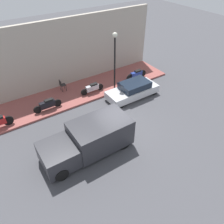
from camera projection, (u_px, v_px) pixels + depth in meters
name	position (u px, v px, depth m)	size (l,w,h in m)	color
ground_plane	(120.00, 132.00, 13.70)	(60.00, 60.00, 0.00)	#47474C
sidewalk	(80.00, 92.00, 17.26)	(3.19, 15.49, 0.14)	#934C47
building_facade	(66.00, 54.00, 16.83)	(0.30, 15.49, 5.28)	#B2A899
parked_car	(133.00, 90.00, 16.53)	(1.61, 4.05, 1.21)	silver
delivery_van	(88.00, 139.00, 11.93)	(2.08, 5.06, 1.80)	#2D2D33
motorcycle_black	(48.00, 104.00, 15.09)	(0.30, 2.00, 0.80)	black
scooter_silver	(92.00, 88.00, 16.84)	(0.30, 1.94, 0.74)	#B7B7BF
motorcycle_blue	(136.00, 74.00, 18.45)	(0.30, 2.01, 0.81)	navy
streetlamp	(115.00, 52.00, 15.69)	(0.36, 0.36, 4.45)	black
cafe_chair	(62.00, 85.00, 16.96)	(0.40, 0.40, 0.93)	#262626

